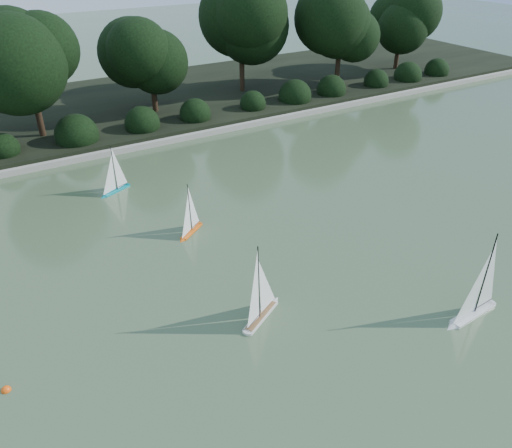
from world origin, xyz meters
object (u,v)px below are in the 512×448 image
object	(u,v)px
sailboat_white_a	(473,304)
sailboat_white_b	(263,304)
sailboat_orange	(189,226)
sailboat_teal	(113,185)
race_buoy	(6,390)

from	to	relation	value
sailboat_white_a	sailboat_white_b	distance (m)	3.71
sailboat_white_b	sailboat_orange	xyz separation A→B (m)	(0.00, 3.24, -0.05)
sailboat_white_b	sailboat_teal	distance (m)	6.22
sailboat_white_b	sailboat_white_a	bearing A→B (deg)	-31.64
sailboat_orange	sailboat_teal	xyz separation A→B (m)	(-0.87, 2.92, 0.01)
sailboat_orange	race_buoy	world-z (taller)	sailboat_orange
sailboat_white_a	race_buoy	size ratio (longest dim) A/B	12.41
race_buoy	sailboat_teal	bearing A→B (deg)	58.98
sailboat_white_b	sailboat_orange	size ratio (longest dim) A/B	1.29
sailboat_orange	race_buoy	size ratio (longest dim) A/B	8.68
sailboat_white_a	sailboat_teal	distance (m)	9.05
sailboat_white_b	sailboat_teal	xyz separation A→B (m)	(-0.86, 6.16, -0.04)
sailboat_white_a	sailboat_white_b	bearing A→B (deg)	148.36
sailboat_white_a	sailboat_teal	bearing A→B (deg)	116.39
sailboat_teal	sailboat_orange	bearing A→B (deg)	-73.48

